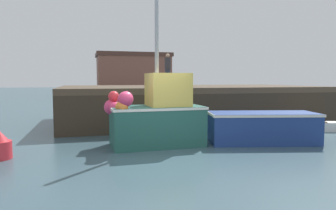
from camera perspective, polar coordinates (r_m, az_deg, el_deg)
ground at (r=8.65m, az=-1.56°, el=-9.94°), size 120.00×160.00×0.10m
pier at (r=15.64m, az=4.52°, el=2.26°), size 12.77×6.78×1.79m
fishing_boat_near_left at (r=10.00m, az=-2.05°, el=-1.99°), size 3.15×1.59×5.00m
fishing_boat_near_right at (r=10.97m, az=16.95°, el=-3.81°), size 3.81×2.19×1.03m
rowboat at (r=14.43m, az=26.56°, el=-3.54°), size 1.88×1.17×0.42m
dockworker at (r=16.95m, az=-0.06°, el=6.52°), size 0.34×0.34×1.74m
warehouse at (r=42.51m, az=-6.43°, el=5.64°), size 9.79×5.85×5.63m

